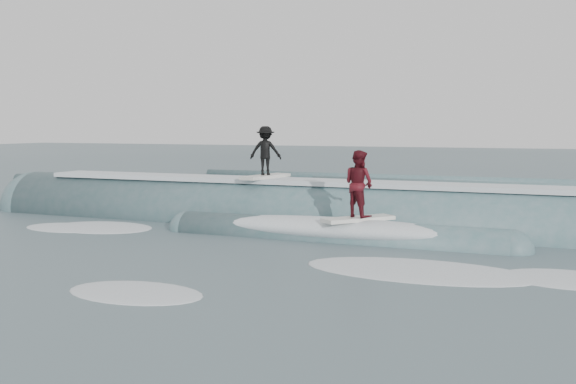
% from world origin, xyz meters
% --- Properties ---
extents(ground, '(160.00, 160.00, 0.00)m').
position_xyz_m(ground, '(0.00, 0.00, 0.00)').
color(ground, '#394B53').
rests_on(ground, ground).
extents(breaking_wave, '(23.39, 4.11, 2.66)m').
position_xyz_m(breaking_wave, '(0.19, 4.15, 0.03)').
color(breaking_wave, '#3C6266').
rests_on(breaking_wave, ground).
extents(surfer_black, '(1.09, 2.07, 1.63)m').
position_xyz_m(surfer_black, '(-1.16, 4.38, 2.17)').
color(surfer_black, silver).
rests_on(surfer_black, ground).
extents(surfer_red, '(1.73, 1.87, 1.86)m').
position_xyz_m(surfer_red, '(2.48, 2.18, 1.43)').
color(surfer_red, silver).
rests_on(surfer_red, ground).
extents(whitewater, '(15.98, 7.96, 0.10)m').
position_xyz_m(whitewater, '(0.39, -0.26, 0.00)').
color(whitewater, white).
rests_on(whitewater, ground).
extents(far_swells, '(38.46, 8.65, 0.80)m').
position_xyz_m(far_swells, '(-0.89, 17.65, 0.00)').
color(far_swells, '#3C6266').
rests_on(far_swells, ground).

